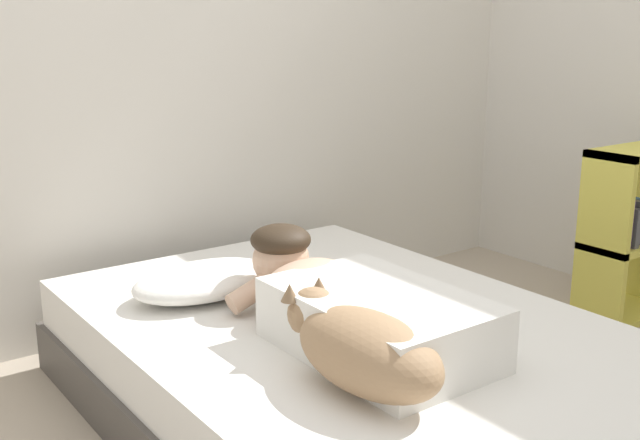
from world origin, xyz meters
TOP-DOWN VIEW (x-y plane):
  - back_wall at (0.00, 1.45)m, footprint 3.81×0.12m
  - bed at (0.05, 0.27)m, footprint 1.39×2.01m
  - pillow at (-0.21, 0.74)m, footprint 0.52×0.32m
  - person_lying at (-0.04, 0.17)m, footprint 0.43×0.92m
  - dog at (-0.20, -0.09)m, footprint 0.26×0.57m
  - coffee_cup at (0.18, 0.63)m, footprint 0.12×0.09m
  - cell_phone at (0.06, 0.10)m, footprint 0.07×0.14m
  - bookshelf at (1.59, 0.28)m, footprint 0.45×0.24m

SIDE VIEW (x-z plane):
  - bed at x=0.05m, z-range 0.00..0.35m
  - cell_phone at x=0.06m, z-range 0.35..0.36m
  - bookshelf at x=1.59m, z-range 0.01..0.76m
  - coffee_cup at x=0.18m, z-range 0.35..0.43m
  - pillow at x=-0.21m, z-range 0.35..0.46m
  - dog at x=-0.20m, z-range 0.35..0.56m
  - person_lying at x=-0.04m, z-range 0.32..0.59m
  - back_wall at x=0.00m, z-range 0.00..2.50m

